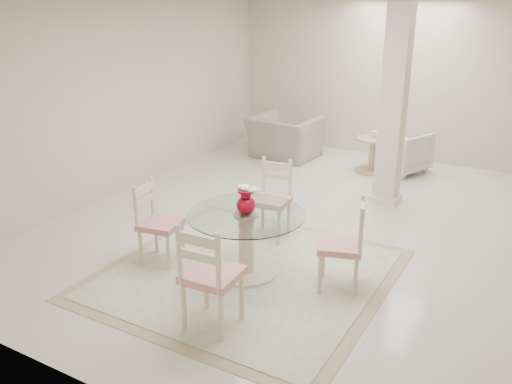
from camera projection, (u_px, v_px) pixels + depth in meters
The scene contains 13 objects.
ground at pixel (315, 227), 6.77m from camera, with size 7.00×7.00×0.00m, color beige.
room_shell at pixel (321, 77), 6.12m from camera, with size 6.02×7.02×2.71m.
column at pixel (393, 106), 7.12m from camera, with size 0.30×0.30×2.70m, color beige.
area_rug at pixel (246, 274), 5.63m from camera, with size 2.79×2.79×0.02m.
dining_table at pixel (246, 244), 5.51m from camera, with size 1.19×1.19×0.68m.
red_vase at pixel (246, 201), 5.34m from camera, with size 0.23×0.19×0.30m.
dining_chair_east at pixel (348, 239), 5.17m from camera, with size 0.52×0.52×1.03m.
dining_chair_north at pixel (273, 193), 6.35m from camera, with size 0.46×0.46×1.02m.
dining_chair_west at pixel (155, 217), 5.72m from camera, with size 0.46×0.46×1.00m.
dining_chair_south at pixel (208, 269), 4.51m from camera, with size 0.47×0.47×1.12m.
recliner_taupe at pixel (285, 137), 9.48m from camera, with size 1.11×0.97×0.72m, color #A29286.
armchair_white at pixel (402, 151), 8.73m from camera, with size 0.73×0.75×0.68m, color silver.
side_table at pixel (372, 156), 8.73m from camera, with size 0.54×0.54×0.56m.
Camera 1 is at (2.43, -5.74, 2.77)m, focal length 38.00 mm.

